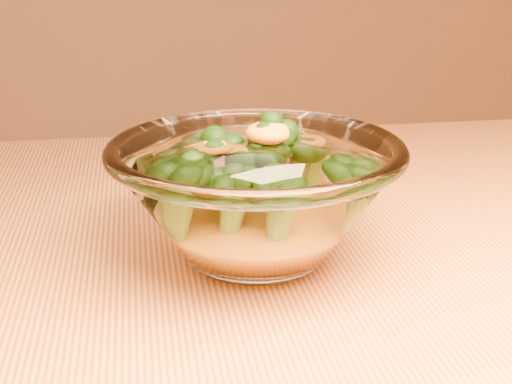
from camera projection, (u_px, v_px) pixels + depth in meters
table at (296, 353)px, 0.64m from camera, size 1.20×0.80×0.75m
glass_bowl at (256, 198)px, 0.57m from camera, size 0.24×0.24×0.11m
cheese_sauce at (256, 224)px, 0.58m from camera, size 0.13×0.13×0.04m
broccoli_heap at (248, 175)px, 0.58m from camera, size 0.17×0.14×0.08m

